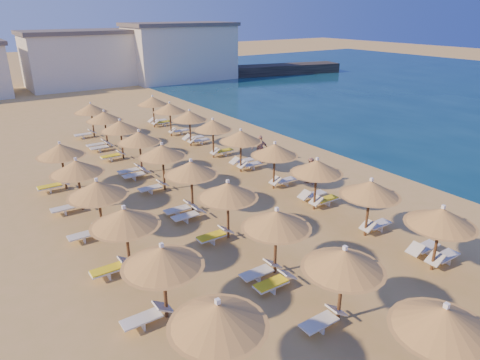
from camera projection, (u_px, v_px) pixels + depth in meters
ground at (296, 228)px, 20.50m from camera, size 220.00×220.00×0.00m
jetty at (252, 71)px, 67.94m from camera, size 30.11×10.89×1.50m
hotel_blocks at (85, 59)px, 56.91m from camera, size 46.20×11.09×8.10m
parasol_row_east at (275, 151)px, 24.24m from camera, size 2.73×36.83×2.86m
parasol_row_west at (191, 169)px, 21.43m from camera, size 2.73×36.83×2.86m
parasol_row_inland at (110, 203)px, 17.66m from camera, size 2.73×19.78×2.86m
loungers at (220, 200)px, 22.71m from camera, size 13.18×35.56×0.66m
beachgoer_c at (260, 149)px, 29.02m from camera, size 1.21×0.98×1.92m
beachgoer_b at (311, 172)px, 25.35m from camera, size 0.73×0.88×1.65m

